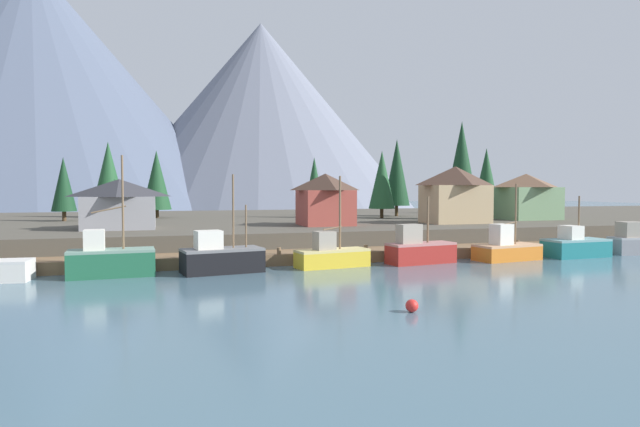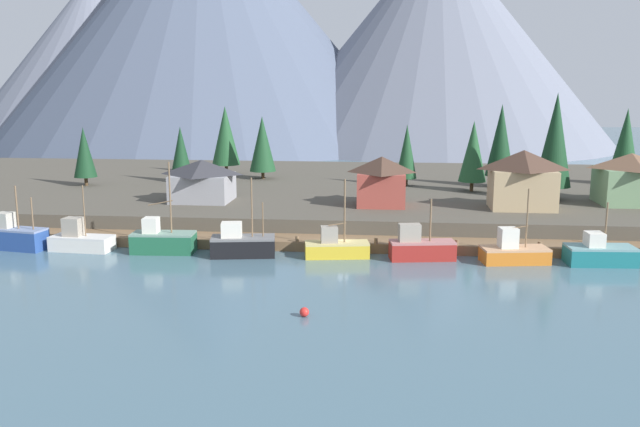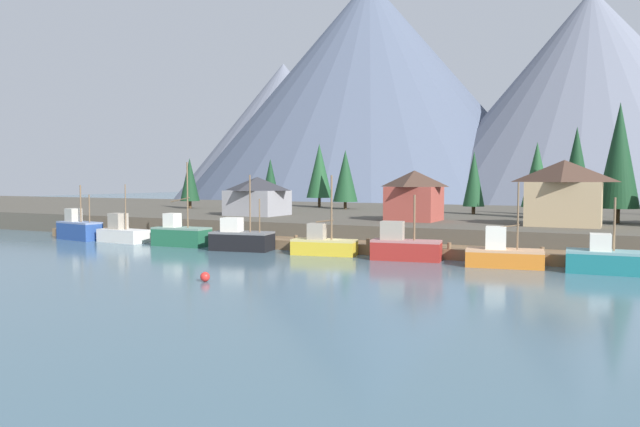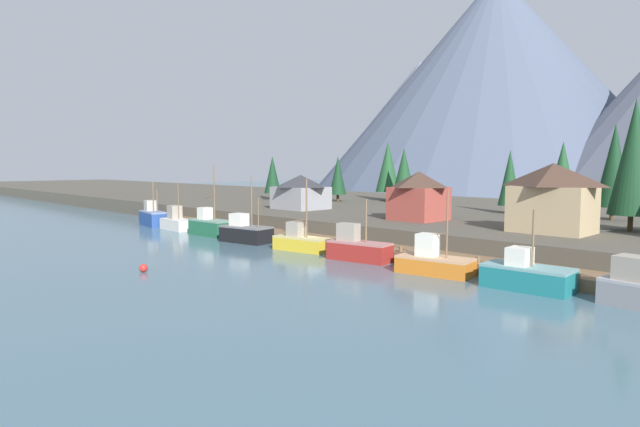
{
  "view_description": "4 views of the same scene",
  "coord_description": "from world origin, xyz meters",
  "px_view_note": "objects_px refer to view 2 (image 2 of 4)",
  "views": [
    {
      "loc": [
        -13.81,
        -45.79,
        6.67
      ],
      "look_at": [
        0.55,
        3.11,
        4.35
      ],
      "focal_mm": 30.71,
      "sensor_mm": 36.0,
      "label": 1
    },
    {
      "loc": [
        5.12,
        -65.08,
        16.58
      ],
      "look_at": [
        -1.98,
        3.22,
        3.39
      ],
      "focal_mm": 37.33,
      "sensor_mm": 36.0,
      "label": 2
    },
    {
      "loc": [
        25.76,
        -53.69,
        7.39
      ],
      "look_at": [
        -1.68,
        1.14,
        3.85
      ],
      "focal_mm": 33.64,
      "sensor_mm": 36.0,
      "label": 3
    },
    {
      "loc": [
        42.51,
        -40.08,
        9.21
      ],
      "look_at": [
        -0.88,
        2.15,
        3.7
      ],
      "focal_mm": 30.22,
      "sensor_mm": 36.0,
      "label": 4
    }
  ],
  "objects_px": {
    "fishing_boat_teal": "(600,253)",
    "house_tan": "(523,179)",
    "fishing_boat_green": "(162,241)",
    "conifer_back_right": "(181,150)",
    "conifer_near_left": "(262,144)",
    "fishing_boat_red": "(420,248)",
    "house_green": "(630,178)",
    "conifer_mid_right": "(407,152)",
    "fishing_boat_blue": "(15,237)",
    "conifer_near_right": "(225,136)",
    "fishing_boat_white": "(81,240)",
    "house_red": "(382,181)",
    "channel_buoy": "(304,312)",
    "conifer_centre": "(473,151)",
    "fishing_boat_yellow": "(336,247)",
    "conifer_far_right": "(84,152)",
    "fishing_boat_black": "(242,244)",
    "conifer_far_left": "(625,143)",
    "conifer_back_left": "(501,140)",
    "conifer_mid_left": "(555,140)",
    "fishing_boat_orange": "(514,252)",
    "house_grey": "(202,180)"
  },
  "relations": [
    {
      "from": "conifer_near_left",
      "to": "conifer_centre",
      "type": "height_order",
      "value": "conifer_near_left"
    },
    {
      "from": "fishing_boat_green",
      "to": "fishing_boat_teal",
      "type": "relative_size",
      "value": 1.43
    },
    {
      "from": "fishing_boat_green",
      "to": "conifer_back_right",
      "type": "relative_size",
      "value": 1.12
    },
    {
      "from": "fishing_boat_teal",
      "to": "house_tan",
      "type": "relative_size",
      "value": 0.84
    },
    {
      "from": "fishing_boat_teal",
      "to": "house_tan",
      "type": "xyz_separation_m",
      "value": [
        -4.5,
        15.0,
        4.96
      ]
    },
    {
      "from": "fishing_boat_black",
      "to": "fishing_boat_white",
      "type": "bearing_deg",
      "value": 168.99
    },
    {
      "from": "fishing_boat_blue",
      "to": "conifer_mid_left",
      "type": "distance_m",
      "value": 63.33
    },
    {
      "from": "fishing_boat_black",
      "to": "house_grey",
      "type": "relative_size",
      "value": 1.05
    },
    {
      "from": "fishing_boat_yellow",
      "to": "fishing_boat_red",
      "type": "bearing_deg",
      "value": -9.25
    },
    {
      "from": "fishing_boat_black",
      "to": "conifer_back_left",
      "type": "bearing_deg",
      "value": 38.09
    },
    {
      "from": "house_grey",
      "to": "conifer_far_right",
      "type": "relative_size",
      "value": 0.89
    },
    {
      "from": "house_grey",
      "to": "house_tan",
      "type": "relative_size",
      "value": 0.98
    },
    {
      "from": "conifer_far_left",
      "to": "conifer_back_left",
      "type": "bearing_deg",
      "value": -167.14
    },
    {
      "from": "fishing_boat_black",
      "to": "conifer_far_right",
      "type": "xyz_separation_m",
      "value": [
        -28.96,
        27.82,
        6.09
      ]
    },
    {
      "from": "house_green",
      "to": "conifer_mid_right",
      "type": "relative_size",
      "value": 0.86
    },
    {
      "from": "fishing_boat_green",
      "to": "house_green",
      "type": "distance_m",
      "value": 55.32
    },
    {
      "from": "conifer_mid_left",
      "to": "conifer_back_right",
      "type": "bearing_deg",
      "value": 168.41
    },
    {
      "from": "fishing_boat_yellow",
      "to": "fishing_boat_red",
      "type": "xyz_separation_m",
      "value": [
        8.23,
        -0.01,
        0.17
      ]
    },
    {
      "from": "fishing_boat_red",
      "to": "conifer_mid_right",
      "type": "distance_m",
      "value": 32.59
    },
    {
      "from": "fishing_boat_white",
      "to": "conifer_near_left",
      "type": "relative_size",
      "value": 0.7
    },
    {
      "from": "conifer_near_left",
      "to": "fishing_boat_red",
      "type": "bearing_deg",
      "value": -58.72
    },
    {
      "from": "house_green",
      "to": "conifer_centre",
      "type": "xyz_separation_m",
      "value": [
        -17.7,
        8.24,
        2.26
      ]
    },
    {
      "from": "fishing_boat_orange",
      "to": "conifer_mid_right",
      "type": "relative_size",
      "value": 0.81
    },
    {
      "from": "fishing_boat_white",
      "to": "house_red",
      "type": "bearing_deg",
      "value": 31.23
    },
    {
      "from": "conifer_near_left",
      "to": "fishing_boat_black",
      "type": "bearing_deg",
      "value": -82.44
    },
    {
      "from": "fishing_boat_blue",
      "to": "house_tan",
      "type": "bearing_deg",
      "value": 25.11
    },
    {
      "from": "conifer_near_right",
      "to": "channel_buoy",
      "type": "relative_size",
      "value": 15.7
    },
    {
      "from": "conifer_centre",
      "to": "house_red",
      "type": "bearing_deg",
      "value": -134.63
    },
    {
      "from": "fishing_boat_blue",
      "to": "fishing_boat_white",
      "type": "distance_m",
      "value": 6.95
    },
    {
      "from": "fishing_boat_teal",
      "to": "conifer_centre",
      "type": "relative_size",
      "value": 0.67
    },
    {
      "from": "fishing_boat_yellow",
      "to": "conifer_far_right",
      "type": "height_order",
      "value": "conifer_far_right"
    },
    {
      "from": "fishing_boat_blue",
      "to": "conifer_near_right",
      "type": "height_order",
      "value": "conifer_near_right"
    },
    {
      "from": "channel_buoy",
      "to": "fishing_boat_teal",
      "type": "bearing_deg",
      "value": 33.77
    },
    {
      "from": "conifer_near_right",
      "to": "conifer_back_right",
      "type": "xyz_separation_m",
      "value": [
        -4.69,
        -8.59,
        -1.58
      ]
    },
    {
      "from": "fishing_boat_white",
      "to": "conifer_mid_right",
      "type": "xyz_separation_m",
      "value": [
        33.8,
        31.89,
        6.33
      ]
    },
    {
      "from": "fishing_boat_teal",
      "to": "house_green",
      "type": "height_order",
      "value": "house_green"
    },
    {
      "from": "conifer_mid_right",
      "to": "conifer_back_right",
      "type": "bearing_deg",
      "value": 179.1
    },
    {
      "from": "house_grey",
      "to": "conifer_mid_left",
      "type": "height_order",
      "value": "conifer_mid_left"
    },
    {
      "from": "conifer_far_right",
      "to": "conifer_near_left",
      "type": "bearing_deg",
      "value": 21.93
    },
    {
      "from": "house_grey",
      "to": "conifer_centre",
      "type": "bearing_deg",
      "value": 18.51
    },
    {
      "from": "house_red",
      "to": "fishing_boat_yellow",
      "type": "bearing_deg",
      "value": -105.13
    },
    {
      "from": "conifer_near_right",
      "to": "fishing_boat_teal",
      "type": "bearing_deg",
      "value": -41.8
    },
    {
      "from": "conifer_mid_right",
      "to": "house_tan",
      "type": "bearing_deg",
      "value": -52.76
    },
    {
      "from": "house_tan",
      "to": "conifer_centre",
      "type": "bearing_deg",
      "value": 108.1
    },
    {
      "from": "conifer_far_right",
      "to": "conifer_back_right",
      "type": "bearing_deg",
      "value": 21.99
    },
    {
      "from": "fishing_boat_white",
      "to": "conifer_near_left",
      "type": "height_order",
      "value": "conifer_near_left"
    },
    {
      "from": "fishing_boat_red",
      "to": "conifer_back_left",
      "type": "distance_m",
      "value": 35.41
    },
    {
      "from": "fishing_boat_blue",
      "to": "conifer_back_left",
      "type": "height_order",
      "value": "conifer_back_left"
    },
    {
      "from": "conifer_near_right",
      "to": "conifer_centre",
      "type": "bearing_deg",
      "value": -19.64
    },
    {
      "from": "fishing_boat_green",
      "to": "house_tan",
      "type": "xyz_separation_m",
      "value": [
        38.08,
        14.88,
        4.79
      ]
    }
  ]
}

